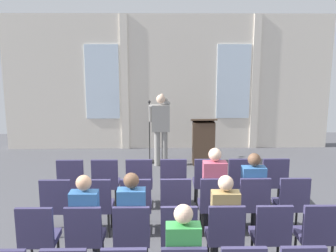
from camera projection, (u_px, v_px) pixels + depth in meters
name	position (u px, v px, depth m)	size (l,w,h in m)	color
rear_partition	(169.00, 83.00, 11.14)	(8.93, 0.14, 3.67)	silver
speaker	(161.00, 125.00, 9.70)	(0.52, 0.69, 1.73)	gray
mic_stand	(150.00, 149.00, 10.07)	(0.28, 0.28, 1.55)	black
lectern	(203.00, 142.00, 9.92)	(0.60, 0.48, 1.16)	#4C3828
chair_r0_c0	(72.00, 180.00, 7.23)	(0.46, 0.44, 0.94)	black
chair_r0_c1	(106.00, 180.00, 7.24)	(0.46, 0.44, 0.94)	black
chair_r0_c2	(140.00, 180.00, 7.26)	(0.46, 0.44, 0.94)	black
chair_r0_c3	(173.00, 180.00, 7.27)	(0.46, 0.44, 0.94)	black
chair_r0_c4	(207.00, 179.00, 7.28)	(0.46, 0.44, 0.94)	black
chair_r0_c5	(240.00, 179.00, 7.29)	(0.46, 0.44, 0.94)	black
chair_r0_c6	(273.00, 179.00, 7.31)	(0.46, 0.44, 0.94)	black
chair_r1_c0	(58.00, 203.00, 6.22)	(0.46, 0.44, 0.94)	black
chair_r1_c1	(97.00, 203.00, 6.23)	(0.46, 0.44, 0.94)	black
chair_r1_c2	(136.00, 202.00, 6.25)	(0.46, 0.44, 0.94)	black
chair_r1_c3	(175.00, 202.00, 6.26)	(0.46, 0.44, 0.94)	black
chair_r1_c4	(214.00, 202.00, 6.27)	(0.46, 0.44, 0.94)	black
audience_r1_c4	(214.00, 186.00, 6.30)	(0.36, 0.39, 1.37)	#2D2D33
chair_r1_c5	(253.00, 201.00, 6.28)	(0.46, 0.44, 0.94)	black
audience_r1_c5	(252.00, 188.00, 6.33)	(0.36, 0.39, 1.29)	#2D2D33
chair_r1_c6	(292.00, 201.00, 6.30)	(0.46, 0.44, 0.94)	black
chair_r2_c0	(38.00, 234.00, 5.21)	(0.46, 0.44, 0.94)	black
chair_r2_c1	(85.00, 234.00, 5.22)	(0.46, 0.44, 0.94)	black
audience_r2_c1	(86.00, 217.00, 5.26)	(0.36, 0.39, 1.31)	#2D2D33
chair_r2_c2	(132.00, 233.00, 5.24)	(0.46, 0.44, 0.94)	black
audience_r2_c2	(132.00, 216.00, 5.27)	(0.36, 0.39, 1.33)	#2D2D33
chair_r2_c3	(179.00, 233.00, 5.25)	(0.46, 0.44, 0.94)	black
chair_r2_c4	(225.00, 232.00, 5.26)	(0.46, 0.44, 0.94)	black
audience_r2_c4	(224.00, 216.00, 5.31)	(0.36, 0.39, 1.29)	#2D2D33
chair_r2_c5	(271.00, 232.00, 5.27)	(0.46, 0.44, 0.94)	black
chair_r2_c6	(317.00, 231.00, 5.29)	(0.46, 0.44, 0.94)	black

